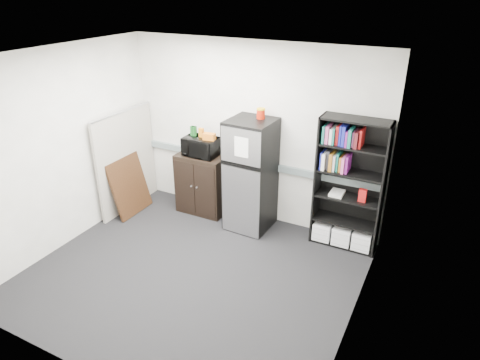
{
  "coord_description": "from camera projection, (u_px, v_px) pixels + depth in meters",
  "views": [
    {
      "loc": [
        2.57,
        -3.7,
        3.43
      ],
      "look_at": [
        0.22,
        0.9,
        1.0
      ],
      "focal_mm": 32.0,
      "sensor_mm": 36.0,
      "label": 1
    }
  ],
  "objects": [
    {
      "name": "electrical_raceway",
      "position": [
        251.0,
        163.0,
        6.5
      ],
      "size": [
        3.92,
        0.05,
        0.1
      ],
      "primitive_type": "cube",
      "color": "gray",
      "rests_on": "wall_back"
    },
    {
      "name": "ceiling",
      "position": [
        180.0,
        58.0,
        4.35
      ],
      "size": [
        4.0,
        3.5,
        0.02
      ],
      "primitive_type": "cube",
      "color": "white",
      "rests_on": "wall_back"
    },
    {
      "name": "refrigerator",
      "position": [
        250.0,
        175.0,
        6.23
      ],
      "size": [
        0.65,
        0.68,
        1.67
      ],
      "rotation": [
        0.0,
        0.0,
        -0.04
      ],
      "color": "black",
      "rests_on": "floor"
    },
    {
      "name": "wall_right",
      "position": [
        362.0,
        218.0,
        4.1
      ],
      "size": [
        0.02,
        3.5,
        2.7
      ],
      "primitive_type": "cube",
      "color": "silver",
      "rests_on": "floor"
    },
    {
      "name": "snack_box_b",
      "position": [
        194.0,
        131.0,
        6.52
      ],
      "size": [
        0.08,
        0.07,
        0.15
      ],
      "primitive_type": "cube",
      "rotation": [
        0.0,
        0.0,
        0.27
      ],
      "color": "#0D3C12",
      "rests_on": "microwave"
    },
    {
      "name": "microwave",
      "position": [
        201.0,
        147.0,
        6.53
      ],
      "size": [
        0.52,
        0.36,
        0.29
      ],
      "primitive_type": "imported",
      "rotation": [
        0.0,
        0.0,
        0.02
      ],
      "color": "black",
      "rests_on": "cabinet"
    },
    {
      "name": "snack_box_c",
      "position": [
        201.0,
        133.0,
        6.47
      ],
      "size": [
        0.08,
        0.06,
        0.14
      ],
      "primitive_type": "cube",
      "rotation": [
        0.0,
        0.0,
        -0.17
      ],
      "color": "orange",
      "rests_on": "microwave"
    },
    {
      "name": "bookshelf",
      "position": [
        349.0,
        186.0,
        5.74
      ],
      "size": [
        0.9,
        0.34,
        1.85
      ],
      "color": "black",
      "rests_on": "floor"
    },
    {
      "name": "snack_bag",
      "position": [
        209.0,
        137.0,
        6.36
      ],
      "size": [
        0.19,
        0.12,
        0.1
      ],
      "primitive_type": "cube",
      "rotation": [
        0.0,
        0.0,
        0.13
      ],
      "color": "orange",
      "rests_on": "microwave"
    },
    {
      "name": "wall_note",
      "position": [
        232.0,
        118.0,
        6.38
      ],
      "size": [
        0.14,
        0.0,
        0.1
      ],
      "primitive_type": "cube",
      "color": "white",
      "rests_on": "wall_back"
    },
    {
      "name": "floor",
      "position": [
        193.0,
        273.0,
        5.49
      ],
      "size": [
        4.0,
        4.0,
        0.0
      ],
      "primitive_type": "plane",
      "color": "black",
      "rests_on": "ground"
    },
    {
      "name": "wall_left",
      "position": [
        63.0,
        150.0,
        5.74
      ],
      "size": [
        0.02,
        3.5,
        2.7
      ],
      "primitive_type": "cube",
      "color": "silver",
      "rests_on": "floor"
    },
    {
      "name": "cubicle_partition",
      "position": [
        127.0,
        161.0,
        6.8
      ],
      "size": [
        0.06,
        1.3,
        1.62
      ],
      "color": "#A09A8E",
      "rests_on": "floor"
    },
    {
      "name": "snack_box_a",
      "position": [
        193.0,
        131.0,
        6.53
      ],
      "size": [
        0.07,
        0.05,
        0.15
      ],
      "primitive_type": "cube",
      "rotation": [
        0.0,
        0.0,
        -0.05
      ],
      "color": "#175221",
      "rests_on": "microwave"
    },
    {
      "name": "coffee_can",
      "position": [
        261.0,
        113.0,
        5.91
      ],
      "size": [
        0.12,
        0.12,
        0.17
      ],
      "color": "#B11C08",
      "rests_on": "refrigerator"
    },
    {
      "name": "cabinet",
      "position": [
        203.0,
        183.0,
        6.81
      ],
      "size": [
        0.77,
        0.51,
        0.97
      ],
      "color": "black",
      "rests_on": "floor"
    },
    {
      "name": "wall_back",
      "position": [
        253.0,
        134.0,
        6.33
      ],
      "size": [
        4.0,
        0.02,
        2.7
      ],
      "primitive_type": "cube",
      "color": "silver",
      "rests_on": "floor"
    },
    {
      "name": "framed_poster",
      "position": [
        129.0,
        185.0,
        6.78
      ],
      "size": [
        0.27,
        0.72,
        0.91
      ],
      "rotation": [
        0.0,
        -0.25,
        0.0
      ],
      "color": "black",
      "rests_on": "floor"
    }
  ]
}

